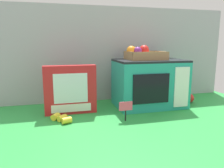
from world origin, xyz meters
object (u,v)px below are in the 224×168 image
Objects in this scene: cookie_set_box at (70,90)px; loose_toy_banana at (61,118)px; toy_microwave at (149,83)px; food_groups_crate at (142,54)px; price_sign at (126,108)px; loose_toy_apple at (190,98)px.

loose_toy_banana is (-0.06, -0.12, -0.12)m from cookie_set_box.
cookie_set_box is (-0.48, -0.03, -0.01)m from toy_microwave.
food_groups_crate is 0.80× the size of cookie_set_box.
loose_toy_apple is at bearing 22.52° from price_sign.
loose_toy_apple is at bearing -2.52° from toy_microwave.
food_groups_crate is 1.89× the size of loose_toy_banana.
toy_microwave is at bearing 177.48° from loose_toy_apple.
food_groups_crate is 2.27× the size of price_sign.
cookie_set_box is 2.37× the size of loose_toy_banana.
price_sign is at bearing -135.25° from toy_microwave.
cookie_set_box is 2.83× the size of price_sign.
price_sign is (-0.23, -0.22, -0.08)m from toy_microwave.
toy_microwave is at bearing -39.56° from food_groups_crate.
price_sign is at bearing -13.46° from loose_toy_banana.
loose_toy_apple is (0.77, 0.02, -0.10)m from cookie_set_box.
loose_toy_banana is at bearing -115.50° from cookie_set_box.
food_groups_crate reaches higher than loose_toy_apple.
loose_toy_banana is at bearing -170.58° from loose_toy_apple.
toy_microwave is 1.46× the size of cookie_set_box.
toy_microwave is 0.48m from cookie_set_box.
price_sign is (-0.19, -0.26, -0.25)m from food_groups_crate.
cookie_set_box is 0.33m from price_sign.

